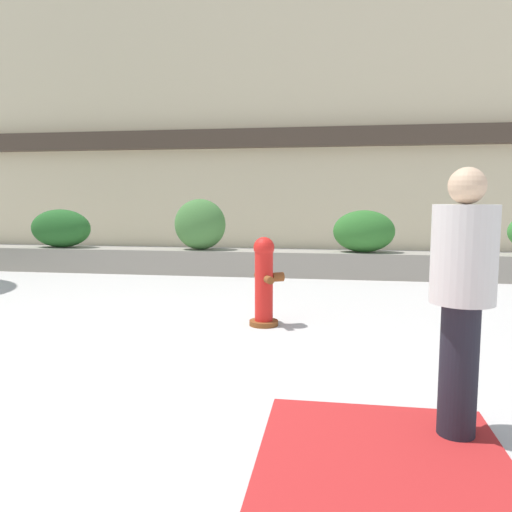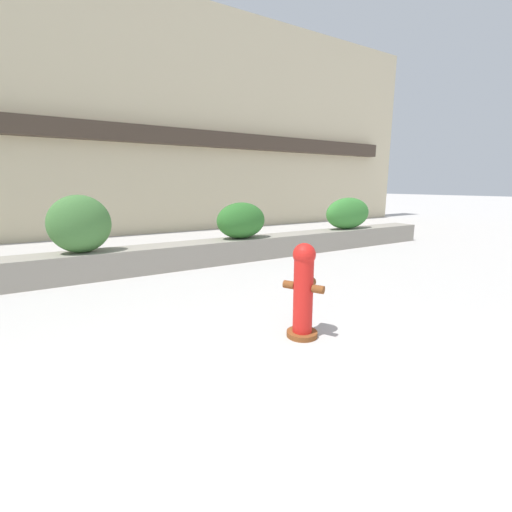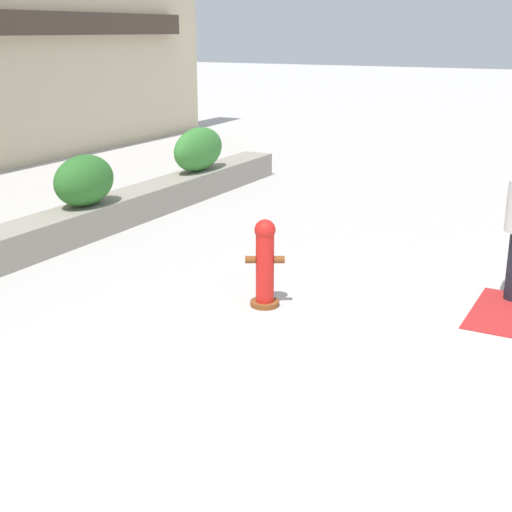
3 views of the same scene
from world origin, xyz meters
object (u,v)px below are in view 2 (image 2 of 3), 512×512
hedge_bush_4 (348,213)px  fire_hydrant (303,290)px  hedge_bush_2 (80,224)px  hedge_bush_3 (241,221)px

hedge_bush_4 → fire_hydrant: (-4.77, -3.98, -0.38)m
hedge_bush_2 → hedge_bush_3: hedge_bush_2 is taller
hedge_bush_4 → hedge_bush_2: bearing=180.0°
hedge_bush_2 → hedge_bush_4: bearing=0.0°
hedge_bush_2 → fire_hydrant: size_ratio=0.98×
hedge_bush_2 → fire_hydrant: hedge_bush_2 is taller
hedge_bush_4 → fire_hydrant: 6.22m
hedge_bush_3 → fire_hydrant: (-1.39, -3.98, -0.36)m
hedge_bush_3 → fire_hydrant: size_ratio=1.10×
hedge_bush_2 → fire_hydrant: 4.43m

